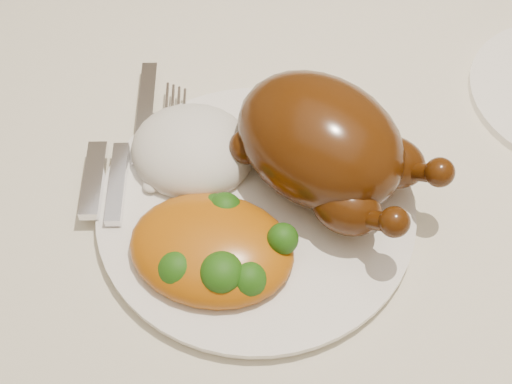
% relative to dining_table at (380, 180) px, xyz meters
% --- Properties ---
extents(dining_table, '(1.60, 0.90, 0.76)m').
position_rel_dining_table_xyz_m(dining_table, '(0.00, 0.00, 0.00)').
color(dining_table, brown).
rests_on(dining_table, floor).
extents(tablecloth, '(1.73, 1.03, 0.18)m').
position_rel_dining_table_xyz_m(tablecloth, '(0.00, 0.00, 0.07)').
color(tablecloth, beige).
rests_on(tablecloth, dining_table).
extents(dinner_plate, '(0.27, 0.27, 0.01)m').
position_rel_dining_table_xyz_m(dinner_plate, '(-0.07, -0.16, 0.11)').
color(dinner_plate, white).
rests_on(dinner_plate, tablecloth).
extents(roast_chicken, '(0.20, 0.15, 0.10)m').
position_rel_dining_table_xyz_m(roast_chicken, '(-0.04, -0.11, 0.16)').
color(roast_chicken, '#4E2608').
rests_on(roast_chicken, dinner_plate).
extents(rice_mound, '(0.13, 0.12, 0.06)m').
position_rel_dining_table_xyz_m(rice_mound, '(-0.15, -0.13, 0.12)').
color(rice_mound, white).
rests_on(rice_mound, dinner_plate).
extents(mac_and_cheese, '(0.15, 0.13, 0.05)m').
position_rel_dining_table_xyz_m(mac_and_cheese, '(-0.08, -0.22, 0.13)').
color(mac_and_cheese, '#BE5C0C').
rests_on(mac_and_cheese, dinner_plate).
extents(cutlery, '(0.08, 0.19, 0.01)m').
position_rel_dining_table_xyz_m(cutlery, '(-0.20, -0.16, 0.12)').
color(cutlery, silver).
rests_on(cutlery, dinner_plate).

